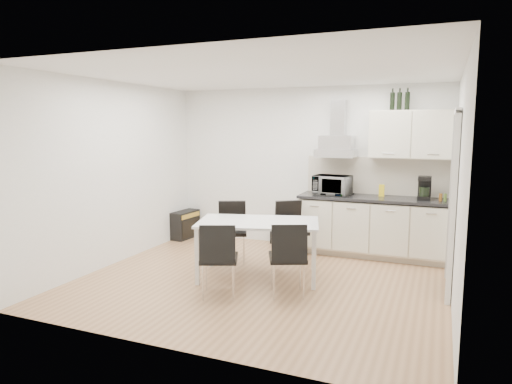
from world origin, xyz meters
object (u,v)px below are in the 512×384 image
guitar_amp (185,224)px  chair_near_right (288,259)px  chair_far_left (232,233)px  chair_far_right (292,232)px  kitchenette (376,203)px  chair_near_left (219,259)px  dining_table (258,226)px  floor_speaker (277,234)px

guitar_amp → chair_near_right: bearing=-32.3°
guitar_amp → chair_far_left: bearing=-30.8°
chair_near_right → chair_far_right: bearing=82.2°
chair_far_left → guitar_amp: chair_far_left is taller
kitchenette → chair_near_left: 2.83m
guitar_amp → dining_table: bearing=-31.5°
kitchenette → dining_table: bearing=-128.5°
chair_far_left → floor_speaker: chair_far_left is taller
dining_table → chair_near_left: size_ratio=1.95×
kitchenette → chair_far_right: bearing=-145.2°
chair_near_left → floor_speaker: chair_near_left is taller
kitchenette → floor_speaker: 1.79m
chair_far_left → chair_near_right: (1.17, -0.96, 0.00)m
chair_far_left → chair_near_left: same height
chair_far_right → chair_near_left: 1.68m
chair_far_left → chair_far_right: bearing=-179.5°
chair_far_left → guitar_amp: 1.76m
dining_table → chair_near_left: 0.85m
dining_table → guitar_amp: (-2.02, 1.52, -0.43)m
chair_far_left → chair_far_right: size_ratio=1.00×
dining_table → chair_near_right: bearing=-55.7°
chair_near_left → chair_near_right: (0.73, 0.33, 0.00)m
chair_far_right → chair_near_left: bearing=43.2°
chair_near_left → chair_near_right: 0.80m
chair_near_right → guitar_amp: size_ratio=1.46×
kitchenette → chair_far_left: (-1.88, -1.12, -0.39)m
chair_near_right → dining_table: bearing=116.2°
guitar_amp → floor_speaker: size_ratio=1.96×
kitchenette → floor_speaker: (-1.65, 0.17, -0.68)m
kitchenette → chair_far_right: size_ratio=2.86×
chair_far_left → chair_far_right: same height
chair_far_left → chair_near_right: bearing=116.6°
chair_far_right → floor_speaker: size_ratio=2.87×
kitchenette → dining_table: size_ratio=1.47×
chair_near_right → chair_near_left: bearing=-179.3°
dining_table → floor_speaker: 1.88m
chair_near_right → guitar_amp: (-2.58, 1.99, -0.20)m
dining_table → chair_near_right: 0.77m
chair_far_right → kitchenette: bearing=-179.9°
kitchenette → guitar_amp: 3.34m
kitchenette → chair_near_left: bearing=-120.9°
kitchenette → dining_table: (-1.27, -1.60, -0.15)m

